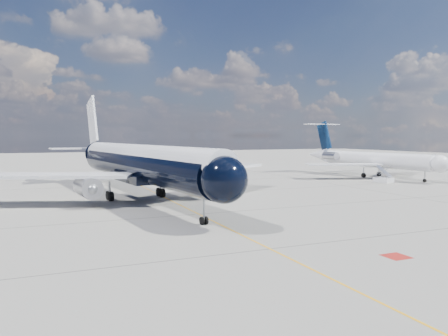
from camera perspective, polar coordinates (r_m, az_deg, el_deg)
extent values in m
plane|color=gray|center=(64.06, -9.39, -3.02)|extent=(320.00, 320.00, 0.00)
cube|color=#F8A90D|center=(59.25, -8.24, -3.59)|extent=(0.16, 160.00, 0.01)
cube|color=maroon|center=(31.81, 21.58, -10.69)|extent=(1.60, 1.60, 0.01)
cylinder|color=black|center=(55.13, -10.96, 0.40)|extent=(8.75, 40.11, 3.99)
sphere|color=black|center=(35.98, 0.02, -1.54)|extent=(4.44, 4.44, 3.99)
cone|color=black|center=(78.82, -16.83, 1.89)|extent=(4.84, 7.78, 3.99)
cylinder|color=white|center=(55.07, -10.97, 1.43)|extent=(8.13, 42.09, 3.11)
cube|color=black|center=(35.74, 0.19, -0.65)|extent=(2.65, 1.55, 0.58)
cube|color=white|center=(54.22, -22.59, -0.92)|extent=(20.71, 12.17, 0.34)
cube|color=white|center=(61.07, -1.60, -0.05)|extent=(19.55, 15.84, 0.34)
cube|color=black|center=(55.24, -10.94, -1.13)|extent=(5.64, 10.96, 1.05)
cylinder|color=#AEAEB6|center=(51.45, -17.37, -2.40)|extent=(2.92, 5.08, 2.35)
cylinder|color=#AEAEB6|center=(56.00, -3.60, -1.69)|extent=(2.92, 5.08, 2.35)
sphere|color=gray|center=(49.31, -16.81, -2.67)|extent=(1.29, 1.29, 1.16)
sphere|color=gray|center=(54.04, -2.56, -1.90)|extent=(1.29, 1.29, 1.16)
cube|color=white|center=(51.57, -17.44, -1.50)|extent=(0.63, 3.37, 1.16)
cube|color=white|center=(56.11, -3.70, -0.87)|extent=(0.63, 3.37, 1.16)
cube|color=white|center=(78.29, -16.83, 5.79)|extent=(1.13, 6.66, 8.96)
cube|color=white|center=(78.79, -16.84, 2.50)|extent=(13.96, 4.97, 0.23)
cylinder|color=gray|center=(39.60, -2.65, -5.54)|extent=(0.21, 0.21, 2.21)
cylinder|color=black|center=(39.68, -2.92, -6.91)|extent=(0.28, 0.75, 0.74)
cylinder|color=black|center=(39.87, -2.38, -6.85)|extent=(0.28, 0.75, 0.74)
cylinder|color=gray|center=(55.92, -14.70, -2.69)|extent=(0.30, 0.30, 2.00)
cylinder|color=gray|center=(58.03, -8.28, -2.35)|extent=(0.30, 0.30, 2.00)
cylinder|color=black|center=(55.47, -14.53, -3.62)|extent=(0.61, 1.20, 1.16)
cylinder|color=black|center=(56.58, -14.84, -3.47)|extent=(0.61, 1.20, 1.16)
cylinder|color=black|center=(57.60, -8.06, -3.24)|extent=(0.61, 1.20, 1.16)
cylinder|color=black|center=(58.67, -8.48, -3.11)|extent=(0.61, 1.20, 1.16)
cylinder|color=white|center=(88.61, 19.27, 1.00)|extent=(6.15, 24.20, 2.95)
sphere|color=white|center=(80.84, 26.40, 0.50)|extent=(3.32, 3.32, 2.95)
cone|color=white|center=(99.47, 12.27, 1.72)|extent=(3.66, 5.81, 2.95)
cube|color=black|center=(80.76, 26.47, 0.81)|extent=(2.08, 1.24, 0.49)
cube|color=white|center=(83.69, 15.32, 0.46)|extent=(14.01, 8.01, 0.24)
cube|color=white|center=(95.28, 21.71, 0.75)|extent=(13.12, 10.81, 0.24)
cylinder|color=#AEAEB6|center=(93.56, 13.75, 1.54)|extent=(2.09, 3.68, 1.64)
cylinder|color=#AEAEB6|center=(96.83, 15.69, 1.59)|extent=(2.09, 3.68, 1.64)
cube|color=white|center=(93.94, 13.99, 1.55)|extent=(1.32, 1.88, 0.20)
cube|color=white|center=(96.43, 15.46, 1.59)|extent=(1.32, 1.88, 0.20)
cube|color=#092043|center=(98.19, 12.96, 4.07)|extent=(0.88, 4.58, 6.69)
cube|color=white|center=(98.70, 12.72, 5.59)|extent=(8.95, 3.34, 0.17)
cylinder|color=gray|center=(82.51, 24.75, -1.01)|extent=(0.20, 0.20, 1.86)
cylinder|color=black|center=(82.58, 24.74, -1.50)|extent=(0.28, 0.68, 0.66)
cylinder|color=gray|center=(87.82, 17.77, -0.53)|extent=(0.25, 0.25, 1.86)
cylinder|color=gray|center=(91.13, 19.59, -0.41)|extent=(0.25, 0.25, 1.86)
cylinder|color=black|center=(87.87, 17.76, -0.91)|extent=(0.47, 0.96, 0.92)
cylinder|color=black|center=(91.18, 19.58, -0.77)|extent=(0.47, 0.96, 0.92)
cube|color=white|center=(79.97, 20.11, -1.48)|extent=(2.84, 3.24, 0.84)
cube|color=#AEAEB6|center=(79.84, 20.14, -0.39)|extent=(1.82, 2.88, 1.92)
cylinder|color=gray|center=(79.36, 19.93, -0.27)|extent=(0.71, 2.57, 1.87)
cylinder|color=gray|center=(80.30, 20.36, -0.24)|extent=(0.71, 2.57, 1.87)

